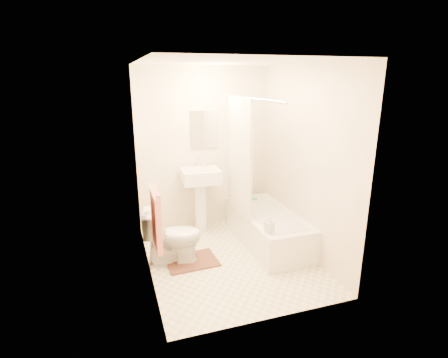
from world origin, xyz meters
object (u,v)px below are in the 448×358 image
object	(u,v)px
bath_mat	(192,261)
soap_bottle	(270,225)
toilet	(173,237)
bathtub	(267,227)
sink	(201,198)

from	to	relation	value
bath_mat	soap_bottle	bearing A→B (deg)	-23.30
toilet	bath_mat	bearing A→B (deg)	-99.64
bath_mat	soap_bottle	world-z (taller)	soap_bottle
bathtub	soap_bottle	bearing A→B (deg)	-113.62
toilet	soap_bottle	world-z (taller)	toilet
bathtub	sink	bearing A→B (deg)	140.32
sink	bath_mat	world-z (taller)	sink
toilet	bathtub	world-z (taller)	toilet
bath_mat	sink	bearing A→B (deg)	67.86
sink	soap_bottle	bearing A→B (deg)	-64.61
toilet	sink	distance (m)	0.99
bath_mat	toilet	bearing A→B (deg)	161.40
toilet	sink	size ratio (longest dim) A/B	0.67
soap_bottle	sink	bearing A→B (deg)	112.98
toilet	soap_bottle	distance (m)	1.20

